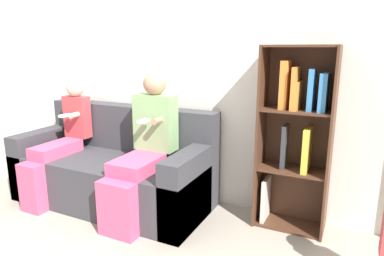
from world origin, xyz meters
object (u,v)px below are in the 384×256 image
at_px(child_seated, 59,142).
at_px(adult_seated, 143,146).
at_px(couch, 115,170).
at_px(bookshelf, 296,133).

bearing_deg(child_seated, adult_seated, 1.93).
bearing_deg(adult_seated, couch, 163.18).
bearing_deg(couch, child_seated, -163.06).
distance_m(couch, adult_seated, 0.55).
relative_size(adult_seated, child_seated, 1.10).
height_order(child_seated, bookshelf, bookshelf).
xyz_separation_m(couch, adult_seated, (0.42, -0.13, 0.33)).
distance_m(adult_seated, child_seated, 0.95).
relative_size(adult_seated, bookshelf, 0.85).
bearing_deg(bookshelf, couch, -169.98).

